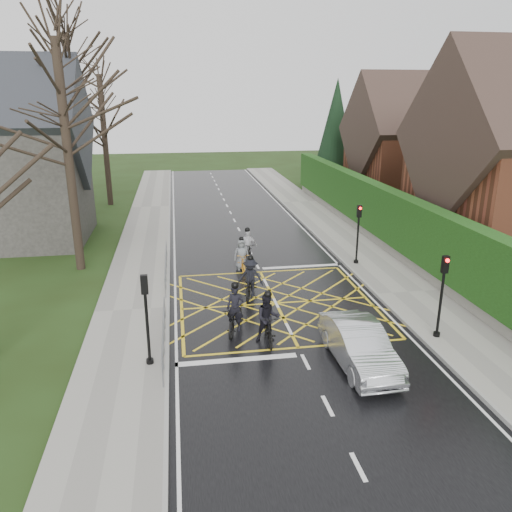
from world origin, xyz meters
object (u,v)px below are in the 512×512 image
object	(u,v)px
cyclist_front	(248,250)
cyclist_lead	(242,258)
cyclist_rear	(236,316)
cyclist_mid	(251,282)
cyclist_back	(268,323)
car	(359,345)

from	to	relation	value
cyclist_front	cyclist_lead	distance (m)	1.25
cyclist_rear	cyclist_lead	distance (m)	6.94
cyclist_mid	cyclist_front	xyz separation A→B (m)	(0.56, 4.76, 0.00)
cyclist_rear	cyclist_mid	size ratio (longest dim) A/B	1.03
cyclist_back	cyclist_mid	distance (m)	4.26
car	cyclist_front	bearing A→B (deg)	99.21
cyclist_back	cyclist_mid	xyz separation A→B (m)	(0.02, 4.26, -0.04)
cyclist_back	cyclist_front	xyz separation A→B (m)	(0.57, 9.02, -0.04)
cyclist_back	car	xyz separation A→B (m)	(2.65, -2.06, -0.04)
cyclist_mid	cyclist_lead	size ratio (longest dim) A/B	1.15
cyclist_back	car	world-z (taller)	cyclist_back
cyclist_back	cyclist_lead	size ratio (longest dim) A/B	1.09
cyclist_rear	car	bearing A→B (deg)	-20.47
cyclist_back	car	distance (m)	3.36
cyclist_front	cyclist_lead	size ratio (longest dim) A/B	1.07
cyclist_rear	cyclist_back	bearing A→B (deg)	-25.05
cyclist_front	cyclist_lead	xyz separation A→B (m)	(-0.47, -1.16, -0.10)
car	cyclist_lead	bearing A→B (deg)	102.99
cyclist_front	car	world-z (taller)	cyclist_front
cyclist_rear	cyclist_lead	world-z (taller)	cyclist_rear
cyclist_mid	cyclist_lead	world-z (taller)	cyclist_mid
cyclist_mid	cyclist_rear	bearing A→B (deg)	-90.19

